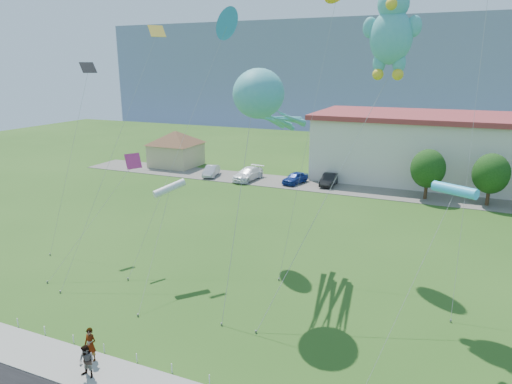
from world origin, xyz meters
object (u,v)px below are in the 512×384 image
parked_car_blue (295,178)px  parked_car_black (329,179)px  pedestrian_right (87,362)px  teddy_bear_kite (391,30)px  parked_car_white (248,174)px  parked_car_silver (211,171)px  pedestrian_left (90,345)px  octopus_kite (267,105)px  pavilion (176,145)px

parked_car_blue → parked_car_black: (4.04, 0.76, 0.02)m
pedestrian_right → teddy_bear_kite: teddy_bear_kite is taller
pedestrian_right → parked_car_white: bearing=104.0°
parked_car_silver → teddy_bear_kite: 36.43m
pedestrian_left → teddy_bear_kite: 23.22m
parked_car_silver → parked_car_black: bearing=-8.4°
parked_car_blue → octopus_kite: (6.53, -25.71, 10.90)m
pedestrian_left → parked_car_silver: (-13.26, 36.34, -0.23)m
pavilion → parked_car_black: bearing=-5.9°
pedestrian_right → parked_car_blue: size_ratio=0.40×
teddy_bear_kite → parked_car_white: bearing=130.4°
octopus_kite → teddy_bear_kite: (6.60, 2.65, 4.21)m
octopus_kite → teddy_bear_kite: teddy_bear_kite is taller
parked_car_white → parked_car_black: size_ratio=1.23×
parked_car_silver → parked_car_white: size_ratio=0.77×
parked_car_silver → parked_car_black: (15.30, 1.38, 0.04)m
parked_car_blue → parked_car_black: size_ratio=0.94×
pavilion → teddy_bear_kite: size_ratio=0.50×
pedestrian_right → pavilion: bearing=118.6°
teddy_bear_kite → pedestrian_right: bearing=-124.9°
pedestrian_right → parked_car_blue: bearing=94.9°
pavilion → parked_car_blue: pavilion is taller
pedestrian_left → pedestrian_right: (0.72, -1.04, -0.06)m
pedestrian_right → parked_car_silver: size_ratio=0.39×
pavilion → octopus_kite: 39.47m
pedestrian_left → pedestrian_right: 1.27m
octopus_kite → parked_car_black: bearing=95.4°
parked_car_white → parked_car_black: (10.07, 1.35, -0.06)m
pavilion → pedestrian_left: pavilion is taller
pedestrian_left → parked_car_black: pedestrian_left is taller
parked_car_black → teddy_bear_kite: size_ratio=0.23×
parked_car_blue → parked_car_white: bearing=-159.7°
pavilion → octopus_kite: (25.50, -28.86, 8.62)m
parked_car_blue → teddy_bear_kite: (13.13, -23.06, 15.11)m
octopus_kite → teddy_bear_kite: bearing=21.9°
parked_car_blue → parked_car_black: parked_car_black is taller
pedestrian_right → parked_car_silver: (-13.98, 37.38, -0.17)m
pedestrian_right → parked_car_blue: pedestrian_right is taller
pedestrian_right → octopus_kite: (3.81, 12.29, 10.75)m
pedestrian_left → teddy_bear_kite: bearing=46.6°
teddy_bear_kite → pedestrian_left: bearing=-128.7°
pedestrian_right → parked_car_black: bearing=88.9°
pedestrian_left → teddy_bear_kite: (11.13, 13.90, 14.90)m
parked_car_blue → parked_car_black: bearing=25.4°
pavilion → parked_car_white: pavilion is taller
pavilion → teddy_bear_kite: bearing=-39.2°
teddy_bear_kite → parked_car_blue: bearing=119.6°
parked_car_blue → teddy_bear_kite: teddy_bear_kite is taller
pedestrian_right → parked_car_blue: 38.10m
pedestrian_right → teddy_bear_kite: 23.56m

